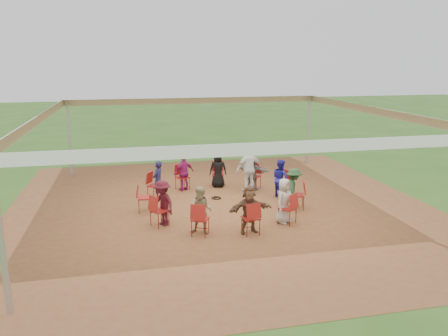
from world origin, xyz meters
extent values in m
plane|color=#2E581B|center=(0.00, 0.00, 0.00)|extent=(80.00, 80.00, 0.00)
plane|color=brown|center=(0.00, 0.00, 0.01)|extent=(13.00, 13.00, 0.00)
cylinder|color=#B2B2B7|center=(-5.00, -5.00, 1.50)|extent=(0.12, 0.12, 3.00)
cylinder|color=#B2B2B7|center=(-5.00, 5.00, 1.50)|extent=(0.12, 0.12, 3.00)
cylinder|color=#B2B2B7|center=(5.00, 5.00, 1.50)|extent=(0.12, 0.12, 3.00)
plane|color=silver|center=(0.00, 0.00, 3.00)|extent=(10.30, 10.30, 0.00)
cube|color=white|center=(0.00, -5.15, 2.88)|extent=(10.30, 0.03, 0.24)
cube|color=white|center=(0.00, 5.15, 2.88)|extent=(10.30, 0.03, 0.24)
cube|color=white|center=(-5.15, 0.00, 2.88)|extent=(0.03, 10.30, 0.24)
cube|color=white|center=(5.15, 0.00, 2.88)|extent=(0.03, 10.30, 0.24)
imported|color=#214526|center=(2.14, -0.67, 0.65)|extent=(0.64, 0.92, 1.29)
imported|color=#222296|center=(2.16, 0.59, 0.65)|extent=(0.51, 0.70, 1.29)
imported|color=gray|center=(1.50, 1.66, 0.65)|extent=(1.19, 1.13, 1.29)
imported|color=black|center=(0.36, 2.21, 0.65)|extent=(0.68, 0.45, 1.29)
imported|color=#921964|center=(-0.89, 2.05, 0.65)|extent=(0.85, 0.65, 1.29)
imported|color=#1A1840|center=(-1.86, 1.24, 0.65)|extent=(0.52, 0.56, 1.29)
imported|color=#46111B|center=(-1.90, -1.18, 0.65)|extent=(0.79, 0.92, 1.29)
imported|color=tan|center=(-0.97, -2.02, 0.65)|extent=(0.72, 0.60, 1.29)
imported|color=brown|center=(0.28, -2.22, 0.65)|extent=(1.24, 0.59, 1.29)
imported|color=#BBB5A7|center=(1.43, -1.72, 0.65)|extent=(0.71, 0.67, 1.29)
imported|color=white|center=(1.28, 1.35, 0.83)|extent=(1.06, 0.70, 1.66)
torus|color=black|center=(0.01, 0.87, 0.02)|extent=(0.35, 0.35, 0.03)
torus|color=black|center=(0.05, 0.83, 0.02)|extent=(0.28, 0.28, 0.03)
cube|color=#B7B7BC|center=(1.93, -0.60, 0.55)|extent=(0.29, 0.35, 0.01)
cube|color=#B7B7BC|center=(2.02, -0.64, 0.66)|extent=(0.15, 0.31, 0.19)
cube|color=#CCE0FF|center=(2.02, -0.63, 0.66)|extent=(0.12, 0.27, 0.16)
camera|label=1|loc=(-2.74, -12.75, 4.46)|focal=35.00mm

